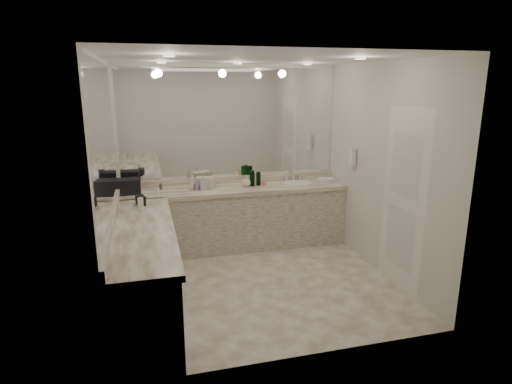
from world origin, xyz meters
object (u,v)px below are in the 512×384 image
object	(u,v)px
hand_towel	(327,179)
black_toiletry_bag	(126,186)
cream_cosmetic_case	(205,182)
soap_bottle_a	(192,181)
soap_bottle_b	(203,183)
sink	(298,184)
wall_phone	(353,157)
soap_bottle_c	(246,181)

from	to	relation	value
hand_towel	black_toiletry_bag	bearing A→B (deg)	-179.28
cream_cosmetic_case	soap_bottle_a	distance (m)	0.19
soap_bottle_a	soap_bottle_b	size ratio (longest dim) A/B	1.19
sink	wall_phone	distance (m)	0.91
cream_cosmetic_case	soap_bottle_c	world-z (taller)	soap_bottle_c
sink	soap_bottle_a	distance (m)	1.55
cream_cosmetic_case	soap_bottle_b	bearing A→B (deg)	-95.35
hand_towel	cream_cosmetic_case	bearing A→B (deg)	178.51
hand_towel	soap_bottle_a	size ratio (longest dim) A/B	1.13
cream_cosmetic_case	soap_bottle_b	world-z (taller)	soap_bottle_b
black_toiletry_bag	soap_bottle_b	xyz separation A→B (m)	(1.03, -0.02, -0.01)
wall_phone	soap_bottle_c	distance (m)	1.52
soap_bottle_c	cream_cosmetic_case	bearing A→B (deg)	171.79
sink	soap_bottle_b	world-z (taller)	soap_bottle_b
cream_cosmetic_case	hand_towel	bearing A→B (deg)	18.33
sink	soap_bottle_c	distance (m)	0.79
cream_cosmetic_case	hand_towel	xyz separation A→B (m)	(1.84, -0.05, -0.05)
hand_towel	soap_bottle_a	world-z (taller)	soap_bottle_a
sink	wall_phone	xyz separation A→B (m)	(0.61, -0.50, 0.46)
soap_bottle_a	soap_bottle_b	xyz separation A→B (m)	(0.14, -0.09, -0.02)
cream_cosmetic_case	soap_bottle_a	bearing A→B (deg)	-155.88
hand_towel	soap_bottle_c	size ratio (longest dim) A/B	1.57
hand_towel	soap_bottle_a	distance (m)	2.03
wall_phone	soap_bottle_a	size ratio (longest dim) A/B	1.08
cream_cosmetic_case	soap_bottle_a	world-z (taller)	soap_bottle_a
black_toiletry_bag	soap_bottle_c	xyz separation A→B (m)	(1.66, 0.00, -0.02)
black_toiletry_bag	hand_towel	distance (m)	2.92
wall_phone	soap_bottle_c	world-z (taller)	wall_phone
wall_phone	hand_towel	world-z (taller)	wall_phone
wall_phone	soap_bottle_a	distance (m)	2.25
sink	soap_bottle_c	size ratio (longest dim) A/B	2.77
hand_towel	soap_bottle_c	bearing A→B (deg)	-178.39
sink	soap_bottle_c	world-z (taller)	soap_bottle_c
wall_phone	black_toiletry_bag	distance (m)	3.10
sink	black_toiletry_bag	world-z (taller)	black_toiletry_bag
sink	wall_phone	size ratio (longest dim) A/B	1.83
wall_phone	sink	bearing A→B (deg)	140.43
black_toiletry_bag	cream_cosmetic_case	world-z (taller)	black_toiletry_bag
sink	black_toiletry_bag	size ratio (longest dim) A/B	1.22
black_toiletry_bag	soap_bottle_c	world-z (taller)	black_toiletry_bag
soap_bottle_c	black_toiletry_bag	bearing A→B (deg)	-179.97
soap_bottle_b	soap_bottle_c	bearing A→B (deg)	1.98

